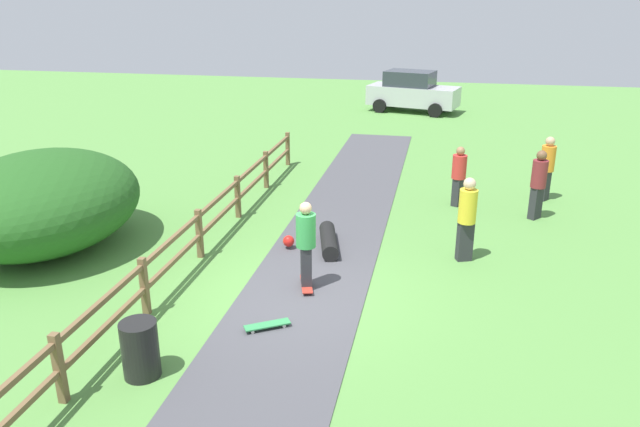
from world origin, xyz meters
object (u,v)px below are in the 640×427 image
at_px(skateboard_loose, 267,325).
at_px(bystander_red, 459,174).
at_px(bystander_orange, 547,165).
at_px(bystander_maroon, 538,181).
at_px(bush_large, 43,202).
at_px(skater_riding, 306,241).
at_px(skater_fallen, 325,241).
at_px(bystander_yellow, 467,215).
at_px(trash_bin, 140,349).
at_px(parked_car_silver, 412,92).

xyz_separation_m(skateboard_loose, bystander_red, (3.23, 7.30, 0.81)).
distance_m(bystander_red, bystander_orange, 2.56).
distance_m(bystander_maroon, bystander_red, 2.05).
bearing_deg(bystander_orange, skateboard_loose, -124.13).
xyz_separation_m(bystander_maroon, bystander_orange, (0.42, 1.61, 0.00)).
bearing_deg(bush_large, skater_riding, -7.95).
xyz_separation_m(skater_fallen, bystander_yellow, (3.05, -0.00, 0.83)).
relative_size(skateboard_loose, bystander_maroon, 0.44).
xyz_separation_m(trash_bin, bystander_yellow, (4.84, 5.32, 0.58)).
relative_size(bush_large, bystander_maroon, 2.68).
distance_m(bystander_yellow, bystander_maroon, 3.50).
height_order(skater_fallen, skateboard_loose, skater_fallen).
bearing_deg(bush_large, bystander_maroon, 20.47).
bearing_deg(bystander_maroon, skater_fallen, -148.40).
distance_m(bush_large, skateboard_loose, 6.48).
relative_size(skater_fallen, bystander_yellow, 0.86).
distance_m(skater_fallen, bystander_yellow, 3.16).
bearing_deg(bystander_maroon, bush_large, -159.53).
bearing_deg(skater_riding, parked_car_silver, 87.47).
height_order(skater_fallen, parked_car_silver, parked_car_silver).
distance_m(skateboard_loose, bystander_orange, 10.02).
xyz_separation_m(bystander_red, bystander_orange, (2.37, 0.96, 0.10)).
relative_size(skateboard_loose, bystander_red, 0.48).
relative_size(trash_bin, skater_fallen, 0.56).
distance_m(trash_bin, skater_riding, 3.82).
distance_m(bush_large, bystander_maroon, 11.80).
height_order(bystander_orange, parked_car_silver, parked_car_silver).
relative_size(skateboard_loose, bystander_yellow, 0.42).
distance_m(skater_fallen, bystander_red, 4.72).
bearing_deg(bush_large, skater_fallen, 10.38).
relative_size(bush_large, trash_bin, 5.32).
distance_m(skater_fallen, bystander_maroon, 5.77).
distance_m(trash_bin, skater_fallen, 5.62).
bearing_deg(bystander_orange, skater_fallen, -138.96).
height_order(bush_large, trash_bin, bush_large).
xyz_separation_m(bystander_orange, parked_car_silver, (-4.43, 12.58, -0.03)).
height_order(skater_riding, bystander_yellow, bystander_yellow).
bearing_deg(bystander_yellow, skater_riding, -146.69).
xyz_separation_m(bush_large, parked_car_silver, (7.05, 18.32, -0.13)).
bearing_deg(bystander_red, skater_fallen, -128.70).
height_order(bystander_red, parked_car_silver, parked_car_silver).
xyz_separation_m(trash_bin, skater_riding, (1.80, 3.32, 0.55)).
bearing_deg(trash_bin, skater_fallen, 71.37).
bearing_deg(bystander_red, skater_riding, -117.27).
xyz_separation_m(bush_large, skater_riding, (6.20, -0.87, -0.08)).
relative_size(skater_riding, bystander_red, 1.08).
xyz_separation_m(bush_large, skateboard_loose, (5.88, -2.52, -1.00)).
bearing_deg(parked_car_silver, bystander_orange, -70.59).
relative_size(skater_riding, bystander_yellow, 0.95).
relative_size(skater_riding, bystander_orange, 0.99).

